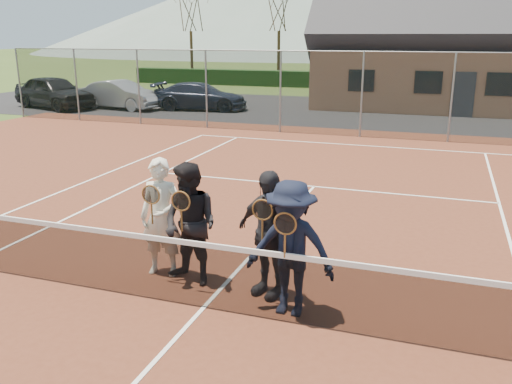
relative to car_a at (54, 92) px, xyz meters
The scene contains 18 objects.
ground 16.11m from the car_a, 12.34° to the left, with size 220.00×220.00×0.00m, color #324719.
court_surface 22.85m from the car_a, 46.49° to the right, with size 30.00×30.00×0.02m, color #562819.
tarmac_carpark 12.24m from the car_a, 16.35° to the left, with size 40.00×12.00×0.01m, color black.
hedge_row 22.04m from the car_a, 44.48° to the left, with size 40.00×1.20×1.10m, color black.
hill_west 79.41m from the car_a, 96.75° to the left, with size 110.00×110.00×18.00m, color slate.
car_a is the anchor object (origin of this frame).
car_b 3.41m from the car_a, 15.04° to the left, with size 1.47×4.22×1.39m, color #93989B.
car_c 7.40m from the car_a, 14.56° to the left, with size 1.86×4.57×1.33m, color #171D2F.
court_markings 22.85m from the car_a, 46.49° to the right, with size 11.03×23.83×0.01m.
tennis_net 22.84m from the car_a, 46.49° to the right, with size 11.68×0.08×1.10m.
perimeter_fence 16.03m from the car_a, 11.02° to the right, with size 30.07×0.07×3.02m.
clubhouse 21.32m from the car_a, 20.66° to the left, with size 15.60×8.20×7.70m.
tree_a 17.18m from the car_a, 90.97° to the left, with size 3.20×3.20×7.77m.
tree_b 18.44m from the car_a, 67.76° to the left, with size 3.20×3.20×7.77m.
player_a 21.53m from the car_a, 46.99° to the right, with size 0.70×0.54×1.80m.
player_b 22.00m from the car_a, 46.20° to the right, with size 1.03×0.89×1.80m.
player_c 22.83m from the car_a, 44.06° to the right, with size 1.14×0.80×1.80m.
player_d 23.44m from the car_a, 44.07° to the right, with size 1.18×0.70×1.80m.
Camera 1 is at (2.81, -5.94, 3.53)m, focal length 38.00 mm.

